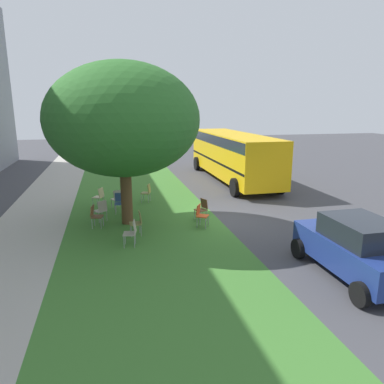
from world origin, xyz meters
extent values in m
plane|color=#424247|center=(0.00, 0.00, 0.00)|extent=(80.00, 80.00, 0.00)
cube|color=#3D752D|center=(0.00, 3.20, 0.00)|extent=(48.00, 6.00, 0.01)
cube|color=#ADA89E|center=(0.00, 7.60, 0.00)|extent=(48.00, 2.80, 0.01)
cylinder|color=brown|center=(0.39, 3.87, 1.33)|extent=(0.44, 0.44, 2.67)
ellipsoid|color=#2D6B28|center=(0.39, 3.87, 4.04)|extent=(5.72, 5.72, 4.23)
cube|color=#C64C1E|center=(-0.75, 1.09, 0.44)|extent=(0.57, 0.56, 0.04)
cube|color=#C64C1E|center=(-0.66, 1.24, 0.68)|extent=(0.38, 0.28, 0.40)
cylinder|color=gray|center=(-1.00, 1.04, 0.21)|extent=(0.02, 0.02, 0.42)
cylinder|color=gray|center=(-0.69, 0.85, 0.21)|extent=(0.02, 0.02, 0.42)
cylinder|color=gray|center=(-0.82, 1.33, 0.21)|extent=(0.02, 0.02, 0.42)
cylinder|color=gray|center=(-0.51, 1.13, 0.21)|extent=(0.02, 0.02, 0.42)
cube|color=brown|center=(0.10, 5.01, 0.44)|extent=(0.50, 0.48, 0.04)
cube|color=brown|center=(0.14, 5.18, 0.68)|extent=(0.41, 0.17, 0.40)
cylinder|color=gray|center=(-0.12, 4.88, 0.21)|extent=(0.02, 0.02, 0.42)
cylinder|color=gray|center=(0.23, 4.80, 0.21)|extent=(0.02, 0.02, 0.42)
cylinder|color=gray|center=(-0.04, 5.21, 0.21)|extent=(0.02, 0.02, 0.42)
cylinder|color=gray|center=(0.31, 5.13, 0.21)|extent=(0.02, 0.02, 0.42)
cube|color=olive|center=(-1.07, 3.66, 0.44)|extent=(0.44, 0.42, 0.04)
cube|color=olive|center=(-1.06, 3.48, 0.68)|extent=(0.40, 0.10, 0.40)
cylinder|color=gray|center=(-0.90, 3.84, 0.21)|extent=(0.02, 0.02, 0.42)
cylinder|color=gray|center=(-1.26, 3.83, 0.21)|extent=(0.02, 0.02, 0.42)
cylinder|color=gray|center=(-0.89, 3.50, 0.21)|extent=(0.02, 0.02, 0.42)
cylinder|color=gray|center=(-1.24, 3.49, 0.21)|extent=(0.02, 0.02, 0.42)
cube|color=beige|center=(3.16, 5.04, 0.44)|extent=(0.56, 0.56, 0.04)
cube|color=beige|center=(3.07, 4.89, 0.68)|extent=(0.39, 0.27, 0.40)
cylinder|color=gray|center=(3.40, 5.10, 0.21)|extent=(0.02, 0.02, 0.42)
cylinder|color=gray|center=(3.09, 5.28, 0.21)|extent=(0.02, 0.02, 0.42)
cylinder|color=gray|center=(3.23, 4.81, 0.21)|extent=(0.02, 0.02, 0.42)
cylinder|color=gray|center=(2.92, 4.99, 0.21)|extent=(0.02, 0.02, 0.42)
cube|color=#ADA393|center=(0.87, 4.91, 0.44)|extent=(0.57, 0.57, 0.04)
cube|color=#ADA393|center=(0.72, 4.81, 0.68)|extent=(0.29, 0.38, 0.40)
cylinder|color=gray|center=(1.11, 4.85, 0.21)|extent=(0.02, 0.02, 0.42)
cylinder|color=gray|center=(0.91, 5.16, 0.21)|extent=(0.02, 0.02, 0.42)
cylinder|color=gray|center=(0.83, 4.67, 0.21)|extent=(0.02, 0.02, 0.42)
cylinder|color=gray|center=(0.63, 4.97, 0.21)|extent=(0.02, 0.02, 0.42)
cube|color=olive|center=(3.48, 2.81, 0.44)|extent=(0.54, 0.53, 0.04)
cube|color=olive|center=(3.41, 2.65, 0.68)|extent=(0.40, 0.23, 0.40)
cylinder|color=gray|center=(3.70, 2.91, 0.21)|extent=(0.02, 0.02, 0.42)
cylinder|color=gray|center=(3.37, 3.04, 0.21)|extent=(0.02, 0.02, 0.42)
cylinder|color=gray|center=(3.58, 2.59, 0.21)|extent=(0.02, 0.02, 0.42)
cylinder|color=gray|center=(3.25, 2.72, 0.21)|extent=(0.02, 0.02, 0.42)
cube|color=#335184|center=(1.78, 4.11, 0.44)|extent=(0.43, 0.45, 0.04)
cube|color=#335184|center=(1.96, 4.09, 0.68)|extent=(0.11, 0.40, 0.40)
cylinder|color=gray|center=(1.63, 4.30, 0.21)|extent=(0.02, 0.02, 0.42)
cylinder|color=gray|center=(1.60, 3.94, 0.21)|extent=(0.02, 0.02, 0.42)
cylinder|color=gray|center=(1.96, 4.27, 0.21)|extent=(0.02, 0.02, 0.42)
cylinder|color=gray|center=(1.94, 3.91, 0.21)|extent=(0.02, 0.02, 0.42)
cube|color=#ADA393|center=(-2.07, 3.94, 0.44)|extent=(0.48, 0.46, 0.04)
cube|color=#ADA393|center=(-2.10, 3.76, 0.68)|extent=(0.41, 0.15, 0.40)
cylinder|color=gray|center=(-1.87, 4.08, 0.21)|extent=(0.02, 0.02, 0.42)
cylinder|color=gray|center=(-2.22, 4.13, 0.21)|extent=(0.02, 0.02, 0.42)
cylinder|color=gray|center=(-1.92, 3.74, 0.21)|extent=(0.02, 0.02, 0.42)
cylinder|color=gray|center=(-2.28, 3.80, 0.21)|extent=(0.02, 0.02, 0.42)
cube|color=brown|center=(0.05, 0.96, 0.44)|extent=(0.54, 0.53, 0.04)
cube|color=brown|center=(0.12, 0.79, 0.68)|extent=(0.40, 0.24, 0.40)
cylinder|color=gray|center=(0.15, 1.19, 0.21)|extent=(0.02, 0.02, 0.42)
cylinder|color=gray|center=(-0.18, 1.04, 0.21)|extent=(0.02, 0.02, 0.42)
cylinder|color=gray|center=(0.28, 0.87, 0.21)|extent=(0.02, 0.02, 0.42)
cylinder|color=gray|center=(-0.05, 0.73, 0.21)|extent=(0.02, 0.02, 0.42)
cube|color=#ADA393|center=(2.60, 4.22, 0.44)|extent=(0.53, 0.54, 0.04)
cube|color=#ADA393|center=(2.44, 4.16, 0.68)|extent=(0.23, 0.40, 0.40)
cylinder|color=gray|center=(2.83, 4.12, 0.21)|extent=(0.02, 0.02, 0.42)
cylinder|color=gray|center=(2.69, 4.45, 0.21)|extent=(0.02, 0.02, 0.42)
cylinder|color=gray|center=(2.51, 3.99, 0.21)|extent=(0.02, 0.02, 0.42)
cylinder|color=gray|center=(2.38, 4.33, 0.21)|extent=(0.02, 0.02, 0.42)
cube|color=navy|center=(-5.60, -1.87, 0.68)|extent=(3.70, 1.64, 0.76)
cube|color=#1E232B|center=(-5.75, -1.87, 1.33)|extent=(1.90, 1.44, 0.64)
cylinder|color=black|center=(-4.20, -1.00, 0.30)|extent=(0.60, 0.18, 0.60)
cylinder|color=black|center=(-4.20, -2.74, 0.30)|extent=(0.60, 0.18, 0.60)
cylinder|color=black|center=(-7.00, -1.00, 0.30)|extent=(0.60, 0.18, 0.60)
cube|color=yellow|center=(7.46, -3.00, 1.63)|extent=(10.40, 2.44, 2.50)
cube|color=black|center=(7.46, -3.00, 1.28)|extent=(10.30, 2.46, 0.12)
cube|color=black|center=(7.46, -3.00, 2.53)|extent=(10.30, 2.46, 0.56)
cylinder|color=black|center=(11.46, -1.74, 0.48)|extent=(0.96, 0.28, 0.96)
cylinder|color=black|center=(11.46, -4.26, 0.48)|extent=(0.96, 0.28, 0.96)
cylinder|color=black|center=(3.46, -1.74, 0.48)|extent=(0.96, 0.28, 0.96)
cylinder|color=black|center=(3.46, -4.26, 0.48)|extent=(0.96, 0.28, 0.96)
camera|label=1|loc=(-13.36, 4.48, 4.53)|focal=33.46mm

